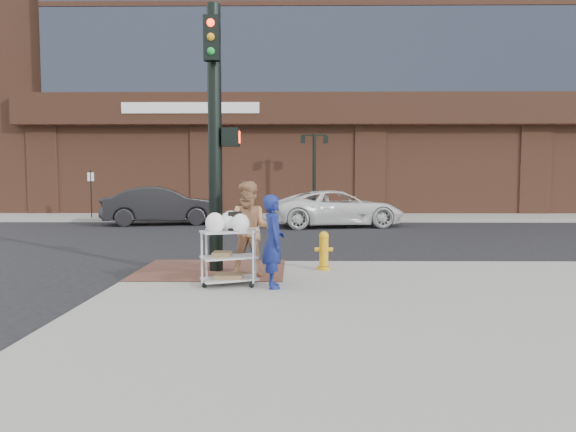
{
  "coord_description": "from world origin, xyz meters",
  "views": [
    {
      "loc": [
        0.98,
        -8.94,
        1.89
      ],
      "look_at": [
        0.89,
        0.19,
        1.25
      ],
      "focal_mm": 32.0,
      "sensor_mm": 36.0,
      "label": 1
    }
  ],
  "objects_px": {
    "pedestrian_tan": "(251,229)",
    "sedan_dark": "(162,206)",
    "woman_blue": "(273,241)",
    "utility_cart": "(229,252)",
    "minivan_white": "(338,209)",
    "lamp_post": "(314,165)",
    "traffic_signal_pole": "(216,130)",
    "fire_hydrant": "(324,250)"
  },
  "relations": [
    {
      "from": "pedestrian_tan",
      "to": "sedan_dark",
      "type": "xyz_separation_m",
      "value": [
        -4.81,
        12.57,
        -0.2
      ]
    },
    {
      "from": "woman_blue",
      "to": "utility_cart",
      "type": "bearing_deg",
      "value": 70.3
    },
    {
      "from": "pedestrian_tan",
      "to": "minivan_white",
      "type": "height_order",
      "value": "pedestrian_tan"
    },
    {
      "from": "sedan_dark",
      "to": "woman_blue",
      "type": "bearing_deg",
      "value": -170.88
    },
    {
      "from": "lamp_post",
      "to": "sedan_dark",
      "type": "relative_size",
      "value": 0.81
    },
    {
      "from": "traffic_signal_pole",
      "to": "fire_hydrant",
      "type": "height_order",
      "value": "traffic_signal_pole"
    },
    {
      "from": "woman_blue",
      "to": "minivan_white",
      "type": "xyz_separation_m",
      "value": [
        2.13,
        12.62,
        -0.17
      ]
    },
    {
      "from": "lamp_post",
      "to": "utility_cart",
      "type": "distance_m",
      "value": 16.8
    },
    {
      "from": "sedan_dark",
      "to": "minivan_white",
      "type": "bearing_deg",
      "value": -108.85
    },
    {
      "from": "woman_blue",
      "to": "fire_hydrant",
      "type": "distance_m",
      "value": 1.92
    },
    {
      "from": "lamp_post",
      "to": "fire_hydrant",
      "type": "distance_m",
      "value": 15.21
    },
    {
      "from": "utility_cart",
      "to": "pedestrian_tan",
      "type": "bearing_deg",
      "value": 68.89
    },
    {
      "from": "pedestrian_tan",
      "to": "utility_cart",
      "type": "distance_m",
      "value": 0.87
    },
    {
      "from": "pedestrian_tan",
      "to": "minivan_white",
      "type": "xyz_separation_m",
      "value": [
        2.57,
        11.7,
        -0.27
      ]
    },
    {
      "from": "traffic_signal_pole",
      "to": "fire_hydrant",
      "type": "relative_size",
      "value": 6.65
    },
    {
      "from": "fire_hydrant",
      "to": "utility_cart",
      "type": "bearing_deg",
      "value": -137.71
    },
    {
      "from": "minivan_white",
      "to": "fire_hydrant",
      "type": "xyz_separation_m",
      "value": [
        -1.21,
        -10.96,
        -0.2
      ]
    },
    {
      "from": "traffic_signal_pole",
      "to": "pedestrian_tan",
      "type": "distance_m",
      "value": 2.03
    },
    {
      "from": "lamp_post",
      "to": "pedestrian_tan",
      "type": "xyz_separation_m",
      "value": [
        -1.78,
        -15.8,
        -1.61
      ]
    },
    {
      "from": "lamp_post",
      "to": "sedan_dark",
      "type": "distance_m",
      "value": 7.56
    },
    {
      "from": "minivan_white",
      "to": "sedan_dark",
      "type": "bearing_deg",
      "value": 73.0
    },
    {
      "from": "lamp_post",
      "to": "traffic_signal_pole",
      "type": "relative_size",
      "value": 0.8
    },
    {
      "from": "pedestrian_tan",
      "to": "fire_hydrant",
      "type": "xyz_separation_m",
      "value": [
        1.36,
        0.74,
        -0.48
      ]
    },
    {
      "from": "fire_hydrant",
      "to": "minivan_white",
      "type": "bearing_deg",
      "value": 83.68
    },
    {
      "from": "pedestrian_tan",
      "to": "sedan_dark",
      "type": "distance_m",
      "value": 13.46
    },
    {
      "from": "fire_hydrant",
      "to": "traffic_signal_pole",
      "type": "bearing_deg",
      "value": -175.45
    },
    {
      "from": "traffic_signal_pole",
      "to": "utility_cart",
      "type": "relative_size",
      "value": 4.07
    },
    {
      "from": "utility_cart",
      "to": "minivan_white",
      "type": "bearing_deg",
      "value": 77.06
    },
    {
      "from": "lamp_post",
      "to": "pedestrian_tan",
      "type": "bearing_deg",
      "value": -96.44
    },
    {
      "from": "pedestrian_tan",
      "to": "fire_hydrant",
      "type": "relative_size",
      "value": 2.29
    },
    {
      "from": "traffic_signal_pole",
      "to": "lamp_post",
      "type": "bearing_deg",
      "value": 80.76
    },
    {
      "from": "traffic_signal_pole",
      "to": "pedestrian_tan",
      "type": "xyz_separation_m",
      "value": [
        0.69,
        -0.58,
        -1.82
      ]
    },
    {
      "from": "woman_blue",
      "to": "minivan_white",
      "type": "relative_size",
      "value": 0.28
    },
    {
      "from": "lamp_post",
      "to": "pedestrian_tan",
      "type": "distance_m",
      "value": 15.98
    },
    {
      "from": "woman_blue",
      "to": "pedestrian_tan",
      "type": "distance_m",
      "value": 1.02
    },
    {
      "from": "woman_blue",
      "to": "sedan_dark",
      "type": "distance_m",
      "value": 14.47
    },
    {
      "from": "minivan_white",
      "to": "pedestrian_tan",
      "type": "bearing_deg",
      "value": 157.3
    },
    {
      "from": "traffic_signal_pole",
      "to": "utility_cart",
      "type": "height_order",
      "value": "traffic_signal_pole"
    },
    {
      "from": "lamp_post",
      "to": "utility_cart",
      "type": "bearing_deg",
      "value": -97.15
    },
    {
      "from": "utility_cart",
      "to": "fire_hydrant",
      "type": "xyz_separation_m",
      "value": [
        1.65,
        1.5,
        -0.17
      ]
    },
    {
      "from": "fire_hydrant",
      "to": "pedestrian_tan",
      "type": "bearing_deg",
      "value": -151.42
    },
    {
      "from": "woman_blue",
      "to": "minivan_white",
      "type": "bearing_deg",
      "value": -17.71
    }
  ]
}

